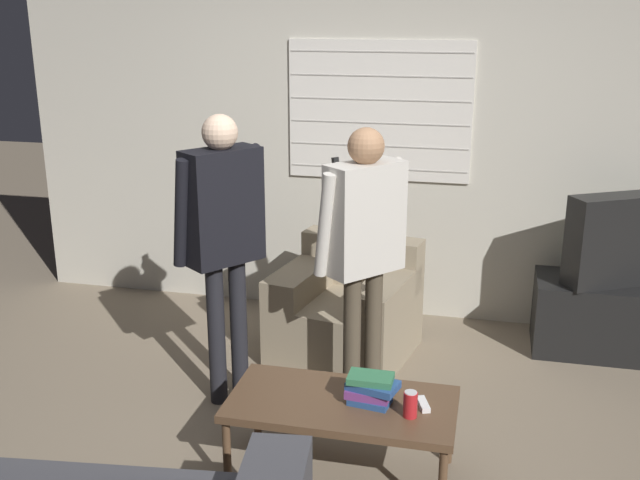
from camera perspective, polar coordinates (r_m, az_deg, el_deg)
name	(u,v)px	position (r m, az deg, el deg)	size (l,w,h in m)	color
ground_plane	(292,453)	(4.06, -2.12, -15.88)	(16.00, 16.00, 0.00)	#7F705B
wall_back	(364,143)	(5.46, 3.40, 7.38)	(5.20, 0.08, 2.55)	#BCB7A8
armchair_beige	(347,309)	(4.99, 2.09, -5.29)	(0.97, 0.96, 0.75)	gray
coffee_table	(342,408)	(3.70, 1.68, -12.66)	(1.10, 0.55, 0.42)	brown
tv_stand	(613,317)	(5.37, 21.42, -5.52)	(1.02, 0.49, 0.50)	black
tv	(622,239)	(5.20, 22.05, 0.05)	(0.75, 0.54, 0.59)	black
person_left_standing	(222,224)	(4.19, -7.45, 1.18)	(0.56, 0.80, 1.68)	black
person_right_standing	(363,234)	(4.12, 3.30, 0.45)	(0.53, 0.82, 1.62)	#4C4233
book_stack	(371,389)	(3.64, 3.89, -11.22)	(0.26, 0.20, 0.14)	#284C89
soda_can	(410,404)	(3.55, 6.90, -12.32)	(0.07, 0.07, 0.13)	red
spare_remote	(423,404)	(3.66, 7.87, -12.29)	(0.08, 0.14, 0.02)	white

